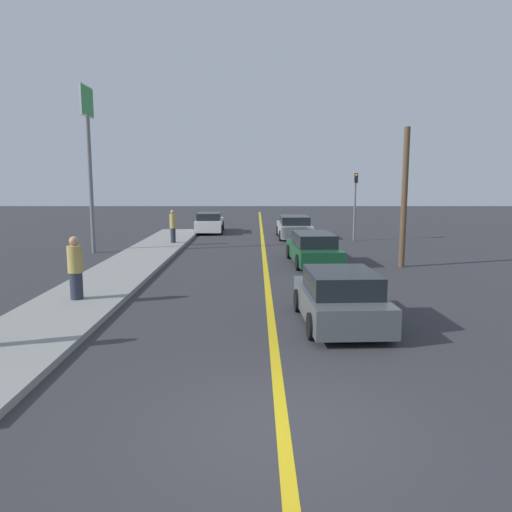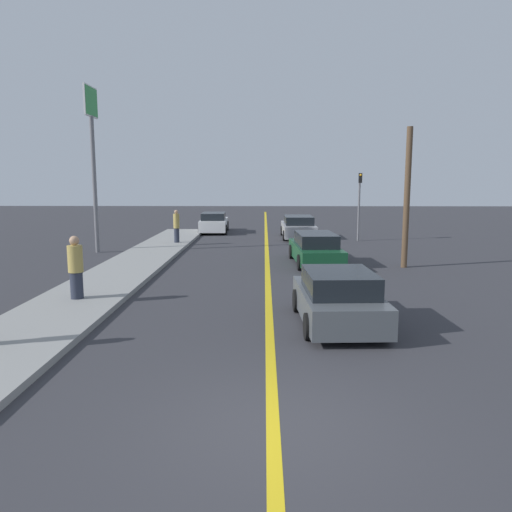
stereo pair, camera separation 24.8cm
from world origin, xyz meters
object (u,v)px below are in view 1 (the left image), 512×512
at_px(pedestrian_mid_group, 76,268).
at_px(roadside_sign, 88,133).
at_px(pedestrian_far_standing, 173,226).
at_px(car_parked_left_lot, 210,223).
at_px(car_ahead_center, 314,249).
at_px(utility_pole, 405,198).
at_px(car_near_right_lane, 340,299).
at_px(traffic_light, 355,199).
at_px(car_far_distant, 295,227).

relative_size(pedestrian_mid_group, roadside_sign, 0.23).
bearing_deg(pedestrian_far_standing, car_parked_left_lot, 78.58).
height_order(car_ahead_center, roadside_sign, roadside_sign).
xyz_separation_m(pedestrian_mid_group, utility_pole, (11.03, 6.16, 1.73)).
xyz_separation_m(car_ahead_center, pedestrian_far_standing, (-6.87, 5.94, 0.40)).
height_order(car_ahead_center, utility_pole, utility_pole).
bearing_deg(car_near_right_lane, car_parked_left_lot, 101.01).
distance_m(pedestrian_mid_group, utility_pole, 12.75).
bearing_deg(roadside_sign, pedestrian_mid_group, -74.66).
bearing_deg(pedestrian_mid_group, car_ahead_center, 42.44).
distance_m(car_near_right_lane, roadside_sign, 16.43).
height_order(car_parked_left_lot, pedestrian_far_standing, pedestrian_far_standing).
xyz_separation_m(car_ahead_center, traffic_light, (3.30, 8.06, 1.75)).
xyz_separation_m(pedestrian_far_standing, traffic_light, (10.16, 2.12, 1.35)).
height_order(traffic_light, roadside_sign, roadside_sign).
xyz_separation_m(car_near_right_lane, traffic_light, (3.64, 16.89, 1.75)).
relative_size(car_ahead_center, roadside_sign, 0.62).
relative_size(pedestrian_mid_group, traffic_light, 0.46).
xyz_separation_m(car_far_distant, traffic_light, (3.38, -1.40, 1.74)).
relative_size(car_ahead_center, pedestrian_mid_group, 2.69).
bearing_deg(utility_pole, car_far_distant, 109.53).
relative_size(car_near_right_lane, traffic_light, 1.01).
relative_size(car_parked_left_lot, utility_pole, 0.79).
height_order(pedestrian_far_standing, traffic_light, traffic_light).
bearing_deg(car_near_right_lane, car_ahead_center, 85.21).
xyz_separation_m(pedestrian_mid_group, roadside_sign, (-2.77, 10.10, 4.65)).
xyz_separation_m(car_parked_left_lot, traffic_light, (8.82, -4.54, 1.74)).
bearing_deg(car_far_distant, car_ahead_center, -90.21).
bearing_deg(car_ahead_center, car_far_distant, 87.15).
bearing_deg(utility_pole, roadside_sign, 164.06).
distance_m(car_parked_left_lot, pedestrian_mid_group, 19.57).
bearing_deg(pedestrian_mid_group, traffic_light, 54.11).
distance_m(car_near_right_lane, utility_pole, 9.25).
bearing_deg(pedestrian_mid_group, roadside_sign, 105.34).
height_order(car_far_distant, utility_pole, utility_pole).
bearing_deg(car_ahead_center, car_near_right_lane, -95.54).
xyz_separation_m(car_ahead_center, roadside_sign, (-10.28, 3.24, 5.06)).
distance_m(car_parked_left_lot, pedestrian_far_standing, 6.81).
bearing_deg(car_parked_left_lot, car_far_distant, -31.87).
xyz_separation_m(car_near_right_lane, pedestrian_far_standing, (-6.53, 14.77, 0.40)).
bearing_deg(pedestrian_far_standing, traffic_light, 11.79).
bearing_deg(car_parked_left_lot, pedestrian_far_standing, -103.29).
height_order(car_far_distant, car_parked_left_lot, car_far_distant).
bearing_deg(car_far_distant, roadside_sign, -149.30).
height_order(car_near_right_lane, car_ahead_center, car_near_right_lane).
relative_size(car_near_right_lane, pedestrian_mid_group, 2.18).
height_order(car_parked_left_lot, traffic_light, traffic_light).
distance_m(roadside_sign, utility_pole, 14.65).
xyz_separation_m(car_parked_left_lot, roadside_sign, (-4.76, -9.37, 5.05)).
bearing_deg(utility_pole, pedestrian_far_standing, 147.42).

